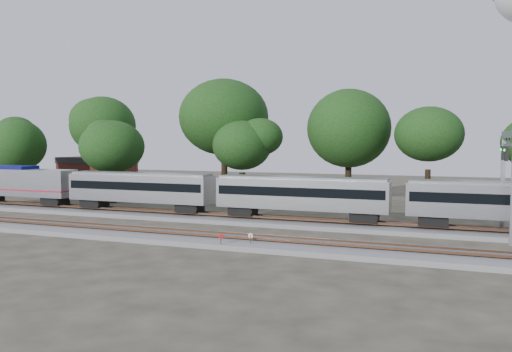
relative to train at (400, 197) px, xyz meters
The scene contains 16 objects.
ground 18.42m from the train, 160.72° to the right, with size 160.00×160.00×0.00m, color #383328.
track_far 17.39m from the train, behind, with size 160.00×5.00×0.73m.
track_near 20.06m from the train, 149.76° to the right, with size 160.00×5.00×0.73m.
train is the anchor object (origin of this frame).
switch_stand_red 17.06m from the train, 133.30° to the right, with size 0.37×0.07×1.16m.
switch_stand_white 15.02m from the train, 130.79° to the right, with size 0.37×0.07×1.16m.
switch_lever 15.56m from the train, 133.41° to the right, with size 0.50×0.30×0.30m, color #512D19.
signal_gantry 9.03m from the train, ahead, with size 0.61×7.17×8.72m.
brick_building 54.16m from the train, 155.55° to the left, with size 12.23×9.65×5.28m.
tree_0 55.11m from the train, 168.63° to the left, with size 7.40×7.40×10.44m.
tree_1 45.84m from the train, 160.21° to the left, with size 10.28×10.28×14.49m.
tree_2 37.12m from the train, 166.99° to the left, with size 7.31×7.31×10.30m.
tree_3 30.58m from the train, 145.03° to the left, with size 11.27×11.27×15.89m.
tree_4 23.85m from the train, 147.71° to the left, with size 7.48×7.48×10.54m.
tree_5 21.16m from the train, 112.42° to the left, with size 9.64×9.64×13.58m.
tree_6 15.99m from the train, 82.44° to the left, with size 8.81×8.81×12.41m.
Camera 1 is at (20.26, -38.94, 7.87)m, focal length 35.00 mm.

